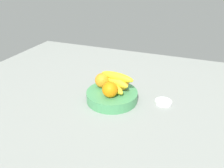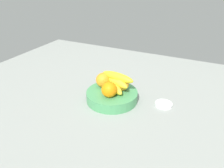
% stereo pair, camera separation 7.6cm
% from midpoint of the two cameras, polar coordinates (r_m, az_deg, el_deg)
% --- Properties ---
extents(ground_plane, '(1.80, 1.40, 0.03)m').
position_cam_midpoint_polar(ground_plane, '(1.08, 3.42, -4.64)').
color(ground_plane, gray).
extents(fruit_bowl, '(0.24, 0.24, 0.05)m').
position_cam_midpoint_polar(fruit_bowl, '(1.06, 2.07, -3.11)').
color(fruit_bowl, '#4A985D').
rests_on(fruit_bowl, ground_plane).
extents(orange_front_left, '(0.07, 0.07, 0.07)m').
position_cam_midpoint_polar(orange_front_left, '(0.99, 1.49, -1.46)').
color(orange_front_left, orange).
rests_on(orange_front_left, fruit_bowl).
extents(orange_front_right, '(0.07, 0.07, 0.07)m').
position_cam_midpoint_polar(orange_front_right, '(1.04, 4.58, 0.15)').
color(orange_front_right, orange).
rests_on(orange_front_right, fruit_bowl).
extents(orange_center, '(0.07, 0.07, 0.07)m').
position_cam_midpoint_polar(orange_center, '(1.07, -0.25, 0.99)').
color(orange_center, orange).
rests_on(orange_center, fruit_bowl).
extents(banana_bunch, '(0.18, 0.14, 0.08)m').
position_cam_midpoint_polar(banana_bunch, '(1.05, 2.96, 0.68)').
color(banana_bunch, gold).
rests_on(banana_bunch, fruit_bowl).
extents(jar_lid, '(0.08, 0.08, 0.01)m').
position_cam_midpoint_polar(jar_lid, '(1.06, 15.06, -5.07)').
color(jar_lid, white).
rests_on(jar_lid, ground_plane).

